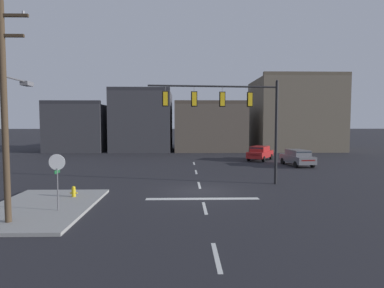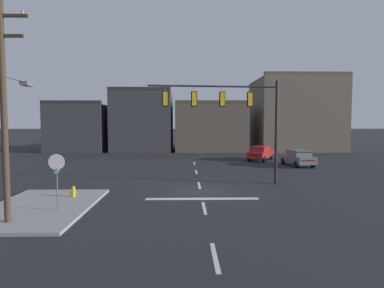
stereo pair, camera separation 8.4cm
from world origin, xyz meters
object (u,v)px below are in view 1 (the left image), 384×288
object	(u,v)px
car_lot_middle	(297,157)
utility_pole	(6,105)
signal_mast_near_side	(233,109)
stop_sign	(57,169)
car_lot_nearside	(260,153)
fire_hydrant	(74,193)

from	to	relation	value
car_lot_middle	utility_pole	xyz separation A→B (m)	(-18.61, -18.24, 4.17)
signal_mast_near_side	stop_sign	world-z (taller)	signal_mast_near_side
signal_mast_near_side	stop_sign	size ratio (longest dim) A/B	3.14
car_lot_nearside	stop_sign	bearing A→B (deg)	-124.35
signal_mast_near_side	utility_pole	xyz separation A→B (m)	(-10.74, -8.50, -0.19)
signal_mast_near_side	car_lot_middle	xyz separation A→B (m)	(7.88, 9.73, -4.36)
signal_mast_near_side	car_lot_nearside	world-z (taller)	signal_mast_near_side
stop_sign	fire_hydrant	size ratio (longest dim) A/B	3.77
car_lot_middle	signal_mast_near_side	bearing A→B (deg)	-128.98
stop_sign	fire_hydrant	bearing A→B (deg)	94.46
signal_mast_near_side	car_lot_middle	distance (m)	13.26
car_lot_nearside	utility_pole	bearing A→B (deg)	-124.78
utility_pole	car_lot_middle	bearing A→B (deg)	44.41
car_lot_nearside	utility_pole	distance (m)	28.39
utility_pole	stop_sign	bearing A→B (deg)	49.97
car_lot_nearside	car_lot_middle	world-z (taller)	same
car_lot_nearside	car_lot_middle	xyz separation A→B (m)	(2.59, -4.83, 0.00)
signal_mast_near_side	fire_hydrant	xyz separation A→B (m)	(-9.57, -4.00, -4.89)
stop_sign	fire_hydrant	world-z (taller)	stop_sign
car_lot_nearside	car_lot_middle	bearing A→B (deg)	-61.80
car_lot_middle	fire_hydrant	distance (m)	22.21
signal_mast_near_side	fire_hydrant	size ratio (longest dim) A/B	11.86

